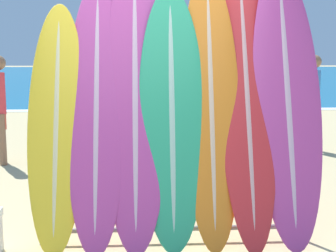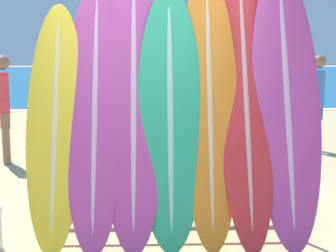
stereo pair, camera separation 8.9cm
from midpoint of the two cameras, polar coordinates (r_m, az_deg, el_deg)
The scene contains 13 objects.
ocean_water at distance 43.33m, azimuth -2.25°, elevation 6.35°, with size 120.00×60.00×0.01m.
surfboard_rack at distance 4.05m, azimuth 1.06°, elevation -7.66°, with size 2.30×0.04×0.88m.
surfboard_slot_0 at distance 4.02m, azimuth -12.97°, elevation 0.14°, with size 0.48×0.76×2.07m.
surfboard_slot_1 at distance 4.00m, azimuth -8.25°, elevation 1.92°, with size 0.51×0.90×2.31m.
surfboard_slot_2 at distance 4.00m, azimuth -3.57°, elevation 3.31°, with size 0.56×0.92×2.49m.
surfboard_slot_3 at distance 3.96m, azimuth 0.91°, elevation 1.31°, with size 0.57×0.72×2.22m.
surfboard_slot_4 at distance 4.02m, azimuth 5.72°, elevation 2.57°, with size 0.50×0.81×2.39m.
surfboard_slot_5 at distance 4.10m, azimuth 10.02°, elevation 3.44°, with size 0.50×1.01×2.51m.
surfboard_slot_6 at distance 4.17m, azimuth 14.81°, elevation 2.92°, with size 0.60×0.89×2.44m.
person_near_water at distance 9.69m, azimuth -0.66°, elevation 4.42°, with size 0.27×0.29×1.68m.
person_mid_beach at distance 12.05m, azimuth 8.56°, elevation 5.04°, with size 0.23×0.28×1.66m.
person_far_left at distance 7.37m, azimuth -19.01°, elevation 2.41°, with size 0.22×0.27×1.62m.
person_far_right at distance 8.27m, azimuth 18.07°, elevation 3.09°, with size 0.26×0.28×1.63m.
Camera 2 is at (0.13, -3.32, 1.60)m, focal length 50.00 mm.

